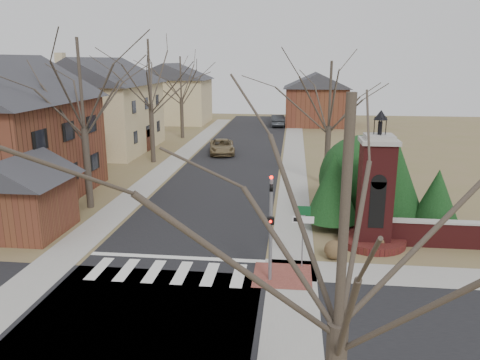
# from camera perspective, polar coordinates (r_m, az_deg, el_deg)

# --- Properties ---
(ground) EXTENTS (120.00, 120.00, 0.00)m
(ground) POSITION_cam_1_polar(r_m,az_deg,el_deg) (19.57, -9.41, -12.04)
(ground) COLOR brown
(ground) RESTS_ON ground
(main_street) EXTENTS (8.00, 70.00, 0.01)m
(main_street) POSITION_cam_1_polar(r_m,az_deg,el_deg) (40.07, -0.87, 1.98)
(main_street) COLOR black
(main_street) RESTS_ON ground
(cross_street) EXTENTS (120.00, 8.00, 0.01)m
(cross_street) POSITION_cam_1_polar(r_m,az_deg,el_deg) (17.07, -12.24, -16.42)
(cross_street) COLOR black
(cross_street) RESTS_ON ground
(crosswalk_zone) EXTENTS (8.00, 2.20, 0.02)m
(crosswalk_zone) POSITION_cam_1_polar(r_m,az_deg,el_deg) (20.26, -8.78, -11.03)
(crosswalk_zone) COLOR silver
(crosswalk_zone) RESTS_ON ground
(stop_bar) EXTENTS (8.00, 0.35, 0.02)m
(stop_bar) POSITION_cam_1_polar(r_m,az_deg,el_deg) (21.57, -7.73, -9.35)
(stop_bar) COLOR silver
(stop_bar) RESTS_ON ground
(sidewalk_right_main) EXTENTS (2.00, 60.00, 0.02)m
(sidewalk_right_main) POSITION_cam_1_polar(r_m,az_deg,el_deg) (39.75, 6.58, 1.79)
(sidewalk_right_main) COLOR gray
(sidewalk_right_main) RESTS_ON ground
(sidewalk_left) EXTENTS (2.00, 60.00, 0.02)m
(sidewalk_left) POSITION_cam_1_polar(r_m,az_deg,el_deg) (41.06, -8.09, 2.15)
(sidewalk_left) COLOR gray
(sidewalk_left) RESTS_ON ground
(curb_apron) EXTENTS (2.40, 2.40, 0.02)m
(curb_apron) POSITION_cam_1_polar(r_m,az_deg,el_deg) (19.79, 5.19, -11.55)
(curb_apron) COLOR brown
(curb_apron) RESTS_ON ground
(traffic_signal_pole) EXTENTS (0.28, 0.41, 4.50)m
(traffic_signal_pole) POSITION_cam_1_polar(r_m,az_deg,el_deg) (18.42, 3.78, -4.86)
(traffic_signal_pole) COLOR slate
(traffic_signal_pole) RESTS_ON ground
(sign_post) EXTENTS (0.90, 0.07, 2.75)m
(sign_post) POSITION_cam_1_polar(r_m,az_deg,el_deg) (19.95, 7.68, -5.36)
(sign_post) COLOR slate
(sign_post) RESTS_ON ground
(brick_gate_monument) EXTENTS (3.20, 3.20, 6.47)m
(brick_gate_monument) POSITION_cam_1_polar(r_m,az_deg,el_deg) (23.07, 16.08, -2.50)
(brick_gate_monument) COLOR #541818
(brick_gate_monument) RESTS_ON ground
(brick_garden_wall) EXTENTS (7.50, 0.50, 1.30)m
(brick_garden_wall) POSITION_cam_1_polar(r_m,az_deg,el_deg) (24.70, 26.23, -6.02)
(brick_garden_wall) COLOR #541818
(brick_garden_wall) RESTS_ON ground
(house_stucco_left) EXTENTS (9.80, 12.80, 9.28)m
(house_stucco_left) POSITION_cam_1_polar(r_m,az_deg,el_deg) (47.74, -16.58, 8.99)
(house_stucco_left) COLOR beige
(house_stucco_left) RESTS_ON ground
(garage_left) EXTENTS (4.80, 4.80, 4.29)m
(garage_left) POSITION_cam_1_polar(r_m,az_deg,el_deg) (26.06, -25.15, -1.23)
(garage_left) COLOR brown
(garage_left) RESTS_ON ground
(house_distant_left) EXTENTS (10.80, 8.80, 8.53)m
(house_distant_left) POSITION_cam_1_polar(r_m,az_deg,el_deg) (67.15, -8.33, 10.55)
(house_distant_left) COLOR beige
(house_distant_left) RESTS_ON ground
(house_distant_right) EXTENTS (8.80, 8.80, 7.30)m
(house_distant_right) POSITION_cam_1_polar(r_m,az_deg,el_deg) (65.05, 9.25, 9.86)
(house_distant_right) COLOR brown
(house_distant_right) RESTS_ON ground
(evergreen_near) EXTENTS (2.80, 2.80, 4.10)m
(evergreen_near) POSITION_cam_1_polar(r_m,az_deg,el_deg) (24.72, 11.26, -0.75)
(evergreen_near) COLOR #473D33
(evergreen_near) RESTS_ON ground
(evergreen_mid) EXTENTS (3.40, 3.40, 4.70)m
(evergreen_mid) POSITION_cam_1_polar(r_m,az_deg,el_deg) (26.28, 18.27, 0.37)
(evergreen_mid) COLOR #473D33
(evergreen_mid) RESTS_ON ground
(evergreen_far) EXTENTS (2.40, 2.40, 3.30)m
(evergreen_far) POSITION_cam_1_polar(r_m,az_deg,el_deg) (26.01, 22.89, -1.80)
(evergreen_far) COLOR #473D33
(evergreen_far) RESTS_ON ground
(evergreen_mass) EXTENTS (4.80, 4.80, 4.80)m
(evergreen_mass) POSITION_cam_1_polar(r_m,az_deg,el_deg) (27.31, 14.63, 0.72)
(evergreen_mass) COLOR black
(evergreen_mass) RESTS_ON ground
(bare_tree_0) EXTENTS (8.05, 8.05, 11.15)m
(bare_tree_0) POSITION_cam_1_polar(r_m,az_deg,el_deg) (28.50, -18.93, 11.75)
(bare_tree_0) COLOR #473D33
(bare_tree_0) RESTS_ON ground
(bare_tree_1) EXTENTS (8.40, 8.40, 11.64)m
(bare_tree_1) POSITION_cam_1_polar(r_m,az_deg,el_deg) (40.63, -11.03, 13.31)
(bare_tree_1) COLOR #473D33
(bare_tree_1) RESTS_ON ground
(bare_tree_2) EXTENTS (7.35, 7.35, 10.19)m
(bare_tree_2) POSITION_cam_1_polar(r_m,az_deg,el_deg) (53.32, -7.26, 12.59)
(bare_tree_2) COLOR #473D33
(bare_tree_2) RESTS_ON ground
(bare_tree_3) EXTENTS (7.00, 7.00, 9.70)m
(bare_tree_3) POSITION_cam_1_polar(r_m,az_deg,el_deg) (32.94, 10.96, 10.77)
(bare_tree_3) COLOR #473D33
(bare_tree_3) RESTS_ON ground
(bare_tree_4) EXTENTS (6.65, 6.65, 9.21)m
(bare_tree_4) POSITION_cam_1_polar(r_m,az_deg,el_deg) (8.18, 12.74, -2.38)
(bare_tree_4) COLOR #473D33
(bare_tree_4) RESTS_ON ground
(pickup_truck) EXTENTS (3.06, 5.20, 1.36)m
(pickup_truck) POSITION_cam_1_polar(r_m,az_deg,el_deg) (44.31, -2.22, 4.07)
(pickup_truck) COLOR olive
(pickup_truck) RESTS_ON ground
(distant_car) EXTENTS (1.98, 4.82, 1.55)m
(distant_car) POSITION_cam_1_polar(r_m,az_deg,el_deg) (63.17, 4.59, 7.25)
(distant_car) COLOR #2F3236
(distant_car) RESTS_ON ground
(dry_shrub_left) EXTENTS (0.87, 0.87, 0.87)m
(dry_shrub_left) POSITION_cam_1_polar(r_m,az_deg,el_deg) (21.53, 11.38, -8.33)
(dry_shrub_left) COLOR brown
(dry_shrub_left) RESTS_ON ground
(dry_shrub_right) EXTENTS (0.77, 0.77, 0.77)m
(dry_shrub_right) POSITION_cam_1_polar(r_m,az_deg,el_deg) (23.33, 16.66, -6.98)
(dry_shrub_right) COLOR brown
(dry_shrub_right) RESTS_ON ground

